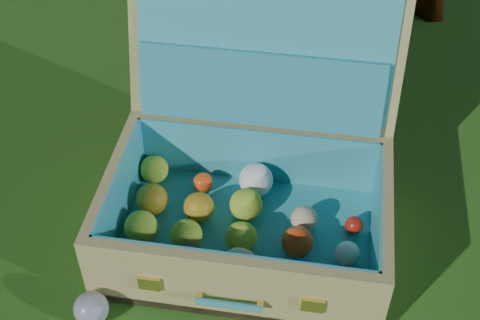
# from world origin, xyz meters

# --- Properties ---
(ground) EXTENTS (60.00, 60.00, 0.00)m
(ground) POSITION_xyz_m (0.00, 0.00, 0.00)
(ground) COLOR #215114
(ground) RESTS_ON ground
(stray_ball) EXTENTS (0.08, 0.08, 0.08)m
(stray_ball) POSITION_xyz_m (-0.48, -0.01, 0.04)
(stray_ball) COLOR #4270AC
(stray_ball) RESTS_ON ground
(suitcase) EXTENTS (0.79, 0.76, 0.60)m
(suitcase) POSITION_xyz_m (-0.10, 0.24, 0.17)
(suitcase) COLOR tan
(suitcase) RESTS_ON ground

